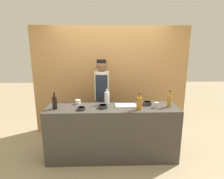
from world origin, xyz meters
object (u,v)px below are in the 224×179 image
cutting_board (126,106)px  chef_center (102,96)px  bottle_clear (107,97)px  bottle_amber (139,103)px  bottle_soy (55,103)px  sauce_bowl_yellow (103,106)px  cup_steel (156,105)px  sauce_bowl_purple (147,103)px  bottle_vinegar (169,101)px  sauce_bowl_orange (81,108)px  cup_cream (78,102)px

cutting_board → chef_center: chef_center is taller
bottle_clear → cutting_board: bearing=-24.3°
bottle_amber → bottle_soy: bottle_amber is taller
sauce_bowl_yellow → bottle_soy: size_ratio=0.57×
cup_steel → chef_center: (-0.95, 0.78, -0.04)m
sauce_bowl_purple → bottle_vinegar: size_ratio=0.55×
sauce_bowl_purple → chef_center: chef_center is taller
sauce_bowl_purple → sauce_bowl_orange: bearing=-168.7°
cutting_board → bottle_clear: (-0.33, 0.15, 0.11)m
sauce_bowl_yellow → bottle_clear: bearing=73.6°
sauce_bowl_orange → cutting_board: size_ratio=0.39×
cutting_board → cup_cream: cup_cream is taller
chef_center → bottle_amber: bearing=-54.2°
sauce_bowl_yellow → cup_cream: size_ratio=1.76×
cup_steel → cup_cream: bearing=170.2°
sauce_bowl_yellow → cup_steel: size_ratio=1.80×
cutting_board → bottle_amber: bearing=-42.3°
bottle_vinegar → bottle_clear: bearing=169.1°
sauce_bowl_purple → bottle_clear: 0.73m
cutting_board → bottle_vinegar: bottle_vinegar is taller
sauce_bowl_yellow → chef_center: bearing=92.5°
bottle_vinegar → chef_center: size_ratio=0.17×
cutting_board → bottle_vinegar: size_ratio=1.23×
cup_cream → bottle_amber: bearing=-17.7°
sauce_bowl_orange → cup_steel: cup_steel is taller
sauce_bowl_orange → cutting_board: 0.77m
bottle_clear → cup_steel: bottle_clear is taller
bottle_soy → cup_cream: bottle_soy is taller
bottle_vinegar → sauce_bowl_purple: bearing=162.2°
cup_steel → bottle_vinegar: bearing=6.5°
bottle_soy → chef_center: bearing=46.2°
sauce_bowl_orange → sauce_bowl_purple: bearing=11.3°
sauce_bowl_yellow → bottle_vinegar: size_ratio=0.56×
bottle_vinegar → chef_center: 1.40m
bottle_amber → cup_steel: bearing=17.6°
sauce_bowl_yellow → cup_cream: cup_cream is taller
bottle_vinegar → cup_steel: bottle_vinegar is taller
cup_steel → cutting_board: bearing=170.7°
sauce_bowl_yellow → cup_cream: (-0.46, 0.24, 0.01)m
bottle_soy → sauce_bowl_yellow: bearing=1.6°
bottle_amber → bottle_vinegar: 0.56m
bottle_soy → bottle_vinegar: bottle_vinegar is taller
sauce_bowl_orange → bottle_vinegar: 1.50m
sauce_bowl_purple → bottle_amber: bottle_amber is taller
sauce_bowl_purple → bottle_amber: (-0.19, -0.24, 0.08)m
bottle_amber → cup_steel: bottle_amber is taller
cutting_board → bottle_soy: bottle_soy is taller
bottle_soy → cup_cream: 0.44m
bottle_clear → bottle_soy: size_ratio=1.07×
bottle_soy → cup_steel: 1.72m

